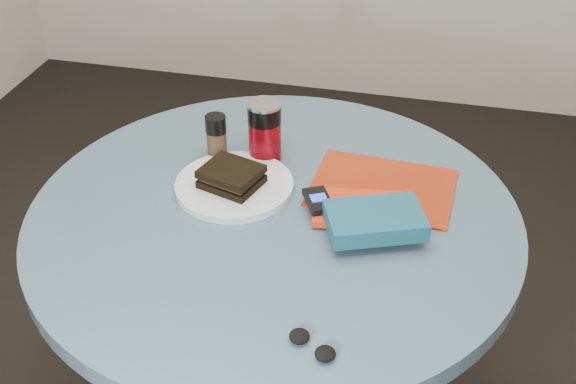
% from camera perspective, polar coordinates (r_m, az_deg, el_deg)
% --- Properties ---
extents(table, '(1.00, 1.00, 0.75)m').
position_cam_1_polar(table, '(1.57, -1.07, -6.23)').
color(table, black).
rests_on(table, ground).
extents(plate, '(0.29, 0.29, 0.02)m').
position_cam_1_polar(plate, '(1.53, -4.26, 0.50)').
color(plate, silver).
rests_on(plate, table).
extents(sandwich, '(0.14, 0.13, 0.04)m').
position_cam_1_polar(sandwich, '(1.50, -4.50, 1.23)').
color(sandwich, black).
rests_on(sandwich, plate).
extents(soda_can, '(0.08, 0.08, 0.14)m').
position_cam_1_polar(soda_can, '(1.59, -1.85, 4.85)').
color(soda_can, maroon).
rests_on(soda_can, table).
extents(pepper_grinder, '(0.06, 0.06, 0.11)m').
position_cam_1_polar(pepper_grinder, '(1.61, -5.68, 4.35)').
color(pepper_grinder, '#412D1C').
rests_on(pepper_grinder, table).
extents(magazine, '(0.31, 0.24, 0.01)m').
position_cam_1_polar(magazine, '(1.54, 7.47, 0.35)').
color(magazine, maroon).
rests_on(magazine, table).
extents(red_book, '(0.20, 0.14, 0.02)m').
position_cam_1_polar(red_book, '(1.45, 5.58, -1.34)').
color(red_book, red).
rests_on(red_book, magazine).
extents(novel, '(0.21, 0.18, 0.04)m').
position_cam_1_polar(novel, '(1.39, 6.88, -2.23)').
color(novel, navy).
rests_on(novel, red_book).
extents(mp3_player, '(0.08, 0.09, 0.01)m').
position_cam_1_polar(mp3_player, '(1.45, 2.41, -0.68)').
color(mp3_player, black).
rests_on(mp3_player, red_book).
extents(headphones, '(0.09, 0.07, 0.02)m').
position_cam_1_polar(headphones, '(1.18, 1.92, -11.98)').
color(headphones, black).
rests_on(headphones, table).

